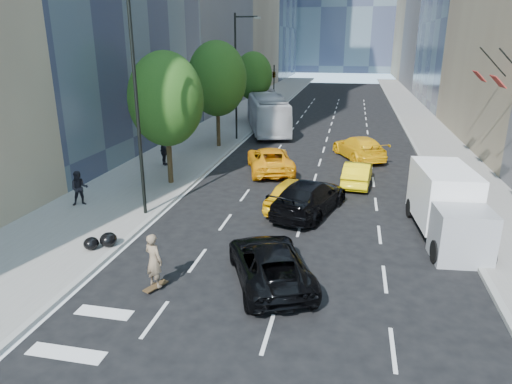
% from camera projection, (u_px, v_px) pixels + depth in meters
% --- Properties ---
extents(ground, '(160.00, 160.00, 0.00)m').
position_uv_depth(ground, '(261.00, 267.00, 17.12)').
color(ground, black).
rests_on(ground, ground).
extents(sidewalk_left, '(6.00, 120.00, 0.15)m').
position_uv_depth(sidewalk_left, '(232.00, 123.00, 46.71)').
color(sidewalk_left, slate).
rests_on(sidewalk_left, ground).
extents(sidewalk_right, '(4.00, 120.00, 0.15)m').
position_uv_depth(sidewalk_right, '(427.00, 130.00, 43.01)').
color(sidewalk_right, slate).
rests_on(sidewalk_right, ground).
extents(lamp_near, '(2.13, 0.22, 10.00)m').
position_uv_depth(lamp_near, '(140.00, 94.00, 20.24)').
color(lamp_near, black).
rests_on(lamp_near, sidewalk_left).
extents(lamp_far, '(2.13, 0.22, 10.00)m').
position_uv_depth(lamp_far, '(238.00, 70.00, 36.95)').
color(lamp_far, black).
rests_on(lamp_far, sidewalk_left).
extents(tree_near, '(4.20, 4.20, 7.46)m').
position_uv_depth(tree_near, '(166.00, 99.00, 25.32)').
color(tree_near, black).
rests_on(tree_near, sidewalk_left).
extents(tree_mid, '(4.50, 4.50, 7.99)m').
position_uv_depth(tree_mid, '(217.00, 79.00, 34.49)').
color(tree_mid, black).
rests_on(tree_mid, sidewalk_left).
extents(tree_far, '(3.90, 3.90, 6.92)m').
position_uv_depth(tree_far, '(253.00, 76.00, 46.79)').
color(tree_far, black).
rests_on(tree_far, sidewalk_left).
extents(traffic_signal, '(2.48, 0.53, 5.20)m').
position_uv_depth(traffic_signal, '(274.00, 75.00, 54.18)').
color(traffic_signal, black).
rests_on(traffic_signal, sidewalk_left).
extents(skateboarder, '(0.82, 0.69, 1.90)m').
position_uv_depth(skateboarder, '(154.00, 264.00, 15.28)').
color(skateboarder, brown).
rests_on(skateboarder, ground).
extents(black_sedan_lincoln, '(4.14, 5.63, 1.42)m').
position_uv_depth(black_sedan_lincoln, '(270.00, 263.00, 15.87)').
color(black_sedan_lincoln, black).
rests_on(black_sedan_lincoln, ground).
extents(black_sedan_mercedes, '(3.80, 6.10, 1.65)m').
position_uv_depth(black_sedan_mercedes, '(309.00, 197.00, 22.23)').
color(black_sedan_mercedes, black).
rests_on(black_sedan_mercedes, ground).
extents(taxi_a, '(2.93, 5.01, 1.60)m').
position_uv_depth(taxi_a, '(295.00, 193.00, 22.82)').
color(taxi_a, yellow).
rests_on(taxi_a, ground).
extents(taxi_b, '(1.86, 4.36, 1.40)m').
position_uv_depth(taxi_b, '(357.00, 173.00, 26.63)').
color(taxi_b, yellow).
rests_on(taxi_b, ground).
extents(taxi_c, '(4.15, 6.20, 1.58)m').
position_uv_depth(taxi_c, '(270.00, 160.00, 29.34)').
color(taxi_c, '#F59F0C').
rests_on(taxi_c, ground).
extents(taxi_d, '(4.32, 5.99, 1.61)m').
position_uv_depth(taxi_d, '(359.00, 147.00, 32.62)').
color(taxi_d, yellow).
rests_on(taxi_d, ground).
extents(city_bus, '(6.24, 12.56, 3.41)m').
position_uv_depth(city_bus, '(267.00, 112.00, 42.60)').
color(city_bus, silver).
rests_on(city_bus, ground).
extents(box_truck, '(2.69, 6.15, 2.86)m').
position_uv_depth(box_truck, '(447.00, 205.00, 19.32)').
color(box_truck, white).
rests_on(box_truck, ground).
extents(pedestrian_a, '(1.07, 1.00, 1.76)m').
position_uv_depth(pedestrian_a, '(79.00, 188.00, 22.86)').
color(pedestrian_a, black).
rests_on(pedestrian_a, sidewalk_left).
extents(pedestrian_b, '(1.03, 1.01, 1.74)m').
position_uv_depth(pedestrian_b, '(164.00, 152.00, 30.26)').
color(pedestrian_b, black).
rests_on(pedestrian_b, sidewalk_left).
extents(garbage_bags, '(1.15, 1.10, 0.57)m').
position_uv_depth(garbage_bags, '(102.00, 241.00, 18.31)').
color(garbage_bags, black).
rests_on(garbage_bags, sidewalk_left).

